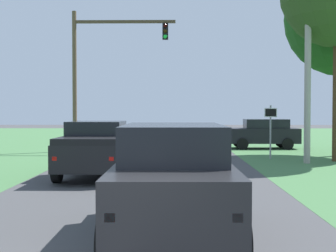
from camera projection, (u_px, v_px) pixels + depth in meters
ground_plane at (150, 177)px, 16.57m from camera, size 120.00×120.00×0.00m
red_suv_near at (173, 179)px, 8.65m from camera, size 2.28×4.91×2.06m
pickup_truck_lead at (98, 148)px, 16.80m from camera, size 2.37×5.48×1.94m
traffic_light at (99, 61)px, 26.82m from camera, size 5.80×0.40×7.88m
keep_moving_sign at (271, 125)px, 22.73m from camera, size 0.60×0.09×2.56m
crossing_suv_far at (263, 133)px, 28.98m from camera, size 4.28×2.05×1.78m
utility_pole_right at (308, 46)px, 20.75m from camera, size 0.28×0.28×10.19m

